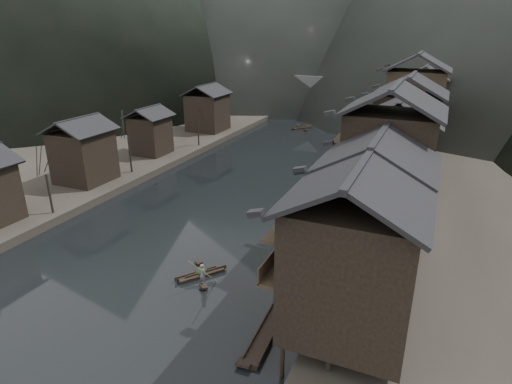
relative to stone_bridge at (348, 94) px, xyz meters
The scene contains 12 objects.
water 72.18m from the stone_bridge, 90.00° to the right, with size 300.00×300.00×0.00m, color black.
left_bank 47.64m from the stone_bridge, 137.56° to the right, with size 40.00×200.00×1.20m, color #2D2823.
stilt_houses 55.65m from the stone_bridge, 71.86° to the right, with size 9.00×67.60×16.97m.
left_houses 55.79m from the stone_bridge, 111.56° to the right, with size 8.10×53.20×8.73m.
bare_trees 66.29m from the stone_bridge, 104.86° to the right, with size 3.50×43.14×6.99m.
moored_sampans 50.64m from the stone_bridge, 76.15° to the right, with size 2.95×68.74×0.47m.
midriver_boats 20.39m from the stone_bridge, 85.14° to the right, with size 15.43×37.48×0.44m.
stone_bridge is the anchor object (origin of this frame).
hero_sampan 74.96m from the stone_bridge, 86.90° to the right, with size 3.23×4.03×0.43m.
cargo_heap 74.75m from the stone_bridge, 86.98° to the right, with size 0.98×1.28×0.59m, color black.
boatman 76.19m from the stone_bridge, 86.26° to the right, with size 0.67×0.44×1.85m, color slate.
bamboo_pole 76.12m from the stone_bridge, 86.11° to the right, with size 0.06×0.06×4.50m, color #8C7A51.
Camera 1 is at (20.79, -29.42, 19.73)m, focal length 30.00 mm.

